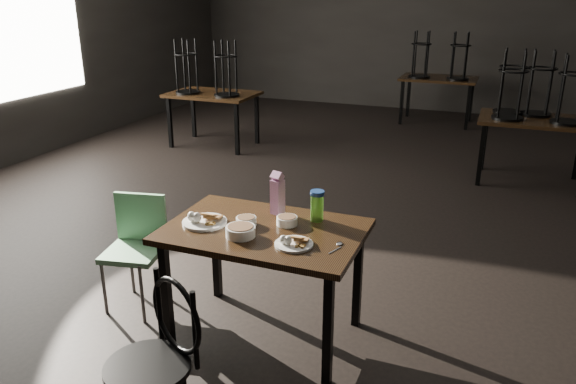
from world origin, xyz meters
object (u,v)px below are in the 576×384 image
at_px(water_bottle, 317,205).
at_px(school_chair, 137,241).
at_px(juice_carton, 278,194).
at_px(main_table, 264,240).
at_px(bentwood_chair, 159,352).

height_order(water_bottle, school_chair, water_bottle).
height_order(juice_carton, water_bottle, juice_carton).
bearing_deg(water_bottle, main_table, -137.14).
relative_size(juice_carton, school_chair, 0.36).
distance_m(bentwood_chair, school_chair, 1.37).
bearing_deg(juice_carton, water_bottle, -3.13).
bearing_deg(school_chair, juice_carton, 1.48).
height_order(main_table, water_bottle, water_bottle).
xyz_separation_m(juice_carton, bentwood_chair, (-0.09, -1.26, -0.37)).
relative_size(main_table, bentwood_chair, 1.39).
relative_size(water_bottle, bentwood_chair, 0.23).
xyz_separation_m(water_bottle, bentwood_chair, (-0.36, -1.25, -0.34)).
height_order(main_table, bentwood_chair, bentwood_chair).
distance_m(main_table, juice_carton, 0.33).
distance_m(juice_carton, bentwood_chair, 1.32).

